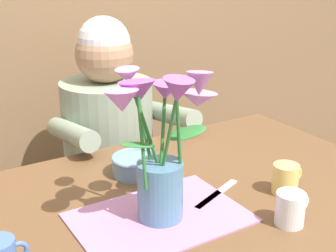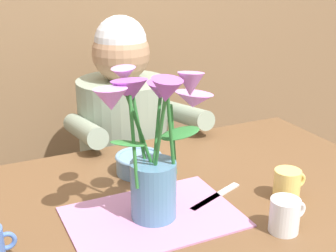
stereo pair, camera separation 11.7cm
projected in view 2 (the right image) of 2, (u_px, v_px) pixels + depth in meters
name	position (u px, v px, depth m)	size (l,w,h in m)	color
dining_table	(189.00, 226.00, 1.24)	(1.20, 0.80, 0.74)	brown
seated_person	(125.00, 163.00, 1.81)	(0.45, 0.47, 1.14)	#4C4C56
striped_placemat	(153.00, 217.00, 1.10)	(0.40, 0.28, 0.01)	#B275A3
flower_vase	(154.00, 146.00, 1.03)	(0.30, 0.25, 0.37)	teal
ceramic_bowl	(139.00, 163.00, 1.32)	(0.14, 0.14, 0.06)	#6689A8
dinner_knife	(215.00, 197.00, 1.19)	(0.19, 0.02, 0.01)	silver
coffee_cup	(287.00, 184.00, 1.17)	(0.09, 0.07, 0.08)	#E5C666
tea_cup	(285.00, 215.00, 1.03)	(0.09, 0.07, 0.08)	silver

